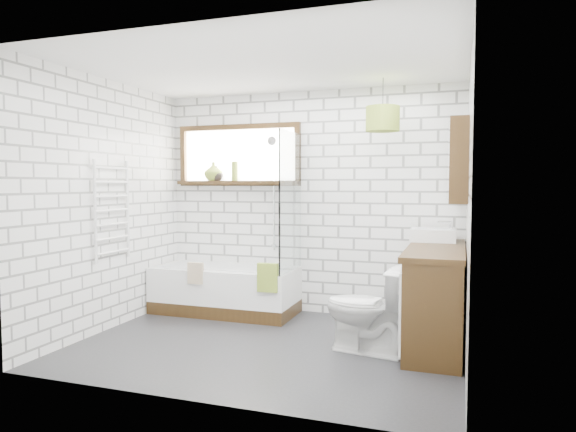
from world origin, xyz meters
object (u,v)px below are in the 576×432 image
(toilet, at_px, (368,308))
(vanity, at_px, (436,296))
(pendant, at_px, (383,119))
(bathtub, at_px, (225,290))
(basin, at_px, (433,235))

(toilet, bearing_deg, vanity, 137.69)
(pendant, bearing_deg, toilet, -90.12)
(bathtub, relative_size, basin, 3.71)
(basin, relative_size, toilet, 0.57)
(bathtub, height_order, basin, basin)
(vanity, relative_size, toilet, 2.03)
(basin, bearing_deg, bathtub, -178.58)
(vanity, relative_size, pendant, 4.71)
(vanity, relative_size, basin, 3.59)
(vanity, height_order, toilet, vanity)
(vanity, bearing_deg, pendant, 149.89)
(bathtub, relative_size, toilet, 2.10)
(bathtub, height_order, vanity, vanity)
(vanity, height_order, basin, basin)
(toilet, bearing_deg, bathtub, -105.39)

